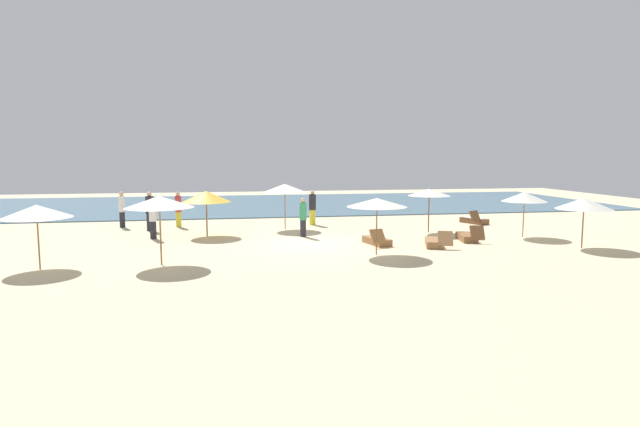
{
  "coord_description": "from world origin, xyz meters",
  "views": [
    {
      "loc": [
        -3.04,
        -20.78,
        3.73
      ],
      "look_at": [
        0.85,
        1.5,
        1.1
      ],
      "focal_mm": 29.32,
      "sensor_mm": 36.0,
      "label": 1
    }
  ],
  "objects_px": {
    "lounger_2": "(435,242)",
    "person_1": "(153,218)",
    "lounger_0": "(377,241)",
    "lounger_1": "(468,237)",
    "person_2": "(150,211)",
    "umbrella_0": "(377,203)",
    "umbrella_7": "(524,197)",
    "umbrella_3": "(37,211)",
    "umbrella_1": "(206,197)",
    "person_0": "(312,207)",
    "person_3": "(178,209)",
    "lounger_3": "(474,220)",
    "umbrella_2": "(159,202)",
    "umbrella_5": "(584,204)",
    "umbrella_4": "(285,188)",
    "person_4": "(303,217)",
    "umbrella_6": "(429,192)",
    "person_5": "(122,209)"
  },
  "relations": [
    {
      "from": "lounger_2",
      "to": "person_1",
      "type": "height_order",
      "value": "person_1"
    },
    {
      "from": "lounger_0",
      "to": "lounger_1",
      "type": "bearing_deg",
      "value": 3.4
    },
    {
      "from": "person_2",
      "to": "umbrella_0",
      "type": "bearing_deg",
      "value": -39.95
    },
    {
      "from": "umbrella_7",
      "to": "lounger_1",
      "type": "bearing_deg",
      "value": -169.2
    },
    {
      "from": "umbrella_3",
      "to": "umbrella_1",
      "type": "bearing_deg",
      "value": 49.48
    },
    {
      "from": "lounger_1",
      "to": "person_0",
      "type": "height_order",
      "value": "person_0"
    },
    {
      "from": "lounger_2",
      "to": "person_3",
      "type": "relative_size",
      "value": 1.0
    },
    {
      "from": "lounger_0",
      "to": "lounger_3",
      "type": "xyz_separation_m",
      "value": [
        6.88,
        5.31,
        0.01
      ]
    },
    {
      "from": "umbrella_2",
      "to": "umbrella_0",
      "type": "bearing_deg",
      "value": 3.4
    },
    {
      "from": "lounger_0",
      "to": "lounger_2",
      "type": "height_order",
      "value": "lounger_0"
    },
    {
      "from": "umbrella_1",
      "to": "lounger_1",
      "type": "distance_m",
      "value": 11.59
    },
    {
      "from": "umbrella_5",
      "to": "umbrella_2",
      "type": "bearing_deg",
      "value": -178.68
    },
    {
      "from": "umbrella_1",
      "to": "umbrella_4",
      "type": "bearing_deg",
      "value": 22.45
    },
    {
      "from": "umbrella_2",
      "to": "person_4",
      "type": "distance_m",
      "value": 7.58
    },
    {
      "from": "lounger_3",
      "to": "lounger_0",
      "type": "bearing_deg",
      "value": -142.35
    },
    {
      "from": "umbrella_4",
      "to": "person_2",
      "type": "bearing_deg",
      "value": 174.81
    },
    {
      "from": "umbrella_6",
      "to": "person_0",
      "type": "distance_m",
      "value": 6.19
    },
    {
      "from": "lounger_1",
      "to": "person_3",
      "type": "bearing_deg",
      "value": 152.82
    },
    {
      "from": "umbrella_0",
      "to": "person_0",
      "type": "bearing_deg",
      "value": 97.13
    },
    {
      "from": "person_5",
      "to": "umbrella_6",
      "type": "bearing_deg",
      "value": -16.04
    },
    {
      "from": "umbrella_6",
      "to": "umbrella_1",
      "type": "bearing_deg",
      "value": 176.43
    },
    {
      "from": "lounger_2",
      "to": "umbrella_7",
      "type": "bearing_deg",
      "value": 18.27
    },
    {
      "from": "lounger_2",
      "to": "person_2",
      "type": "relative_size",
      "value": 0.95
    },
    {
      "from": "umbrella_2",
      "to": "person_5",
      "type": "bearing_deg",
      "value": 107.77
    },
    {
      "from": "lounger_2",
      "to": "person_3",
      "type": "bearing_deg",
      "value": 144.88
    },
    {
      "from": "umbrella_6",
      "to": "person_3",
      "type": "relative_size",
      "value": 1.15
    },
    {
      "from": "person_2",
      "to": "person_5",
      "type": "xyz_separation_m",
      "value": [
        -1.55,
        1.43,
        -0.02
      ]
    },
    {
      "from": "lounger_0",
      "to": "person_2",
      "type": "xyz_separation_m",
      "value": [
        -9.69,
        5.59,
        0.78
      ]
    },
    {
      "from": "umbrella_7",
      "to": "person_3",
      "type": "distance_m",
      "value": 16.54
    },
    {
      "from": "lounger_0",
      "to": "person_5",
      "type": "relative_size",
      "value": 0.97
    },
    {
      "from": "umbrella_4",
      "to": "person_0",
      "type": "bearing_deg",
      "value": 40.69
    },
    {
      "from": "umbrella_3",
      "to": "umbrella_5",
      "type": "distance_m",
      "value": 19.76
    },
    {
      "from": "lounger_1",
      "to": "person_5",
      "type": "bearing_deg",
      "value": 156.13
    },
    {
      "from": "umbrella_6",
      "to": "lounger_1",
      "type": "relative_size",
      "value": 1.18
    },
    {
      "from": "umbrella_2",
      "to": "person_0",
      "type": "height_order",
      "value": "umbrella_2"
    },
    {
      "from": "umbrella_3",
      "to": "person_5",
      "type": "xyz_separation_m",
      "value": [
        0.75,
        9.47,
        -0.95
      ]
    },
    {
      "from": "umbrella_6",
      "to": "umbrella_4",
      "type": "bearing_deg",
      "value": 161.72
    },
    {
      "from": "umbrella_2",
      "to": "person_5",
      "type": "relative_size",
      "value": 1.28
    },
    {
      "from": "lounger_1",
      "to": "person_2",
      "type": "relative_size",
      "value": 0.92
    },
    {
      "from": "umbrella_1",
      "to": "umbrella_5",
      "type": "distance_m",
      "value": 15.72
    },
    {
      "from": "umbrella_2",
      "to": "lounger_1",
      "type": "distance_m",
      "value": 12.72
    },
    {
      "from": "umbrella_4",
      "to": "umbrella_7",
      "type": "bearing_deg",
      "value": -22.41
    },
    {
      "from": "umbrella_0",
      "to": "person_4",
      "type": "bearing_deg",
      "value": 114.3
    },
    {
      "from": "umbrella_1",
      "to": "umbrella_6",
      "type": "relative_size",
      "value": 1.06
    },
    {
      "from": "umbrella_2",
      "to": "person_2",
      "type": "xyz_separation_m",
      "value": [
        -1.49,
        8.06,
        -1.17
      ]
    },
    {
      "from": "person_2",
      "to": "umbrella_5",
      "type": "bearing_deg",
      "value": -23.79
    },
    {
      "from": "person_2",
      "to": "person_4",
      "type": "relative_size",
      "value": 1.09
    },
    {
      "from": "person_1",
      "to": "person_3",
      "type": "xyz_separation_m",
      "value": [
        0.75,
        3.59,
        0.0
      ]
    },
    {
      "from": "lounger_1",
      "to": "person_1",
      "type": "relative_size",
      "value": 0.97
    },
    {
      "from": "lounger_3",
      "to": "person_5",
      "type": "bearing_deg",
      "value": 174.59
    }
  ]
}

